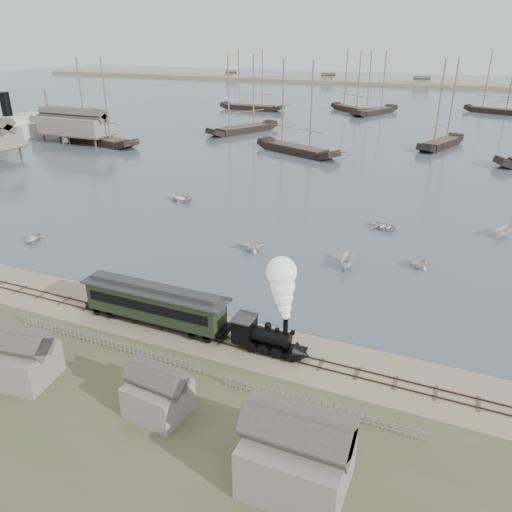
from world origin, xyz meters
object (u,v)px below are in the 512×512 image
at_px(steamship, 8,116).
at_px(passenger_coach, 155,303).
at_px(locomotive, 278,314).
at_px(beached_dinghy, 147,306).

bearing_deg(steamship, passenger_coach, -111.62).
relative_size(locomotive, passenger_coach, 0.58).
relative_size(passenger_coach, beached_dinghy, 3.57).
xyz_separation_m(passenger_coach, steamship, (-84.08, 60.49, 3.63)).
relative_size(locomotive, beached_dinghy, 2.08).
xyz_separation_m(locomotive, steamship, (-96.18, 60.49, 1.93)).
bearing_deg(beached_dinghy, locomotive, -80.78).
height_order(locomotive, steamship, steamship).
distance_m(passenger_coach, steamship, 103.64).
xyz_separation_m(locomotive, beached_dinghy, (-14.44, 1.80, -3.51)).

